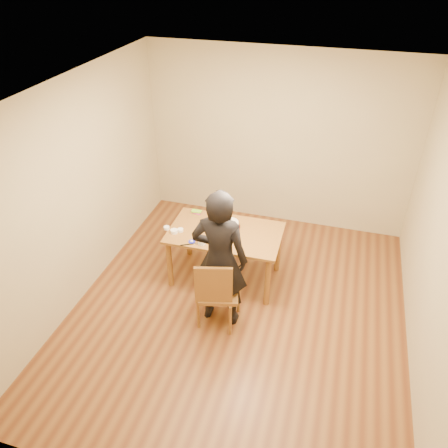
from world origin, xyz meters
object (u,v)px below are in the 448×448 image
(cake_plate, at_px, (230,227))
(cake, at_px, (230,224))
(person, at_px, (220,260))
(dining_table, at_px, (225,233))
(dining_chair, at_px, (219,291))

(cake_plate, height_order, cake, cake)
(cake, height_order, person, person)
(dining_table, height_order, dining_chair, dining_table)
(dining_chair, relative_size, cake, 2.07)
(dining_table, distance_m, person, 0.76)
(dining_table, xyz_separation_m, person, (0.15, -0.73, 0.15))
(dining_chair, bearing_deg, dining_table, 86.39)
(dining_chair, distance_m, cake_plate, 0.94)
(dining_table, height_order, cake, cake)
(dining_table, relative_size, cake, 6.57)
(dining_table, distance_m, cake, 0.13)
(cake_plate, xyz_separation_m, person, (0.11, -0.83, 0.13))
(cake_plate, relative_size, person, 0.15)
(cake_plate, bearing_deg, cake, 0.00)
(cake_plate, height_order, person, person)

